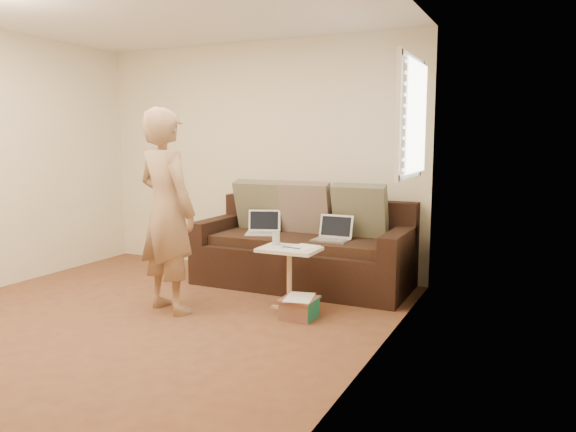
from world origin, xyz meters
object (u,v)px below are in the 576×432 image
Objects in this scene: laptop_white at (262,234)px; striped_box at (299,308)px; person at (167,211)px; drinking_glass at (276,238)px; sofa at (303,245)px; laptop_silver at (331,241)px; side_table at (289,279)px.

laptop_white is 1.32m from striped_box.
person is 14.91× the size of drinking_glass.
striped_box is at bearing -68.91° from laptop_white.
sofa reaches higher than drinking_glass.
drinking_glass is 0.67m from striped_box.
person reaches higher than laptop_silver.
striped_box is (0.84, -0.92, -0.43)m from laptop_white.
person is at bearing -125.23° from laptop_white.
sofa is at bearing -103.99° from person.
laptop_white is 0.86m from drinking_glass.
person reaches higher than striped_box.
side_table reaches higher than striped_box.
drinking_glass is at bearing -84.78° from sofa.
drinking_glass is at bearing 145.30° from striped_box.
laptop_white is (-0.44, -0.06, 0.10)m from sofa.
person is at bearing -120.13° from sofa.
drinking_glass is at bearing -131.07° from person.
sofa is 0.78m from drinking_glass.
laptop_white reaches higher than side_table.
sofa is 1.54m from person.
laptop_white reaches higher than striped_box.
side_table is at bearing -138.97° from person.
laptop_white is (-0.79, 0.07, 0.00)m from laptop_silver.
person is 1.23m from side_table.
laptop_silver is at bearing 92.99° from striped_box.
laptop_silver is 2.91× the size of drinking_glass.
person reaches higher than laptop_white.
person is 1.00m from drinking_glass.
side_table is (0.23, -0.82, -0.14)m from sofa.
person is at bearing -133.17° from laptop_silver.
drinking_glass reaches higher than laptop_silver.
person is (-0.30, -1.21, 0.37)m from laptop_white.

